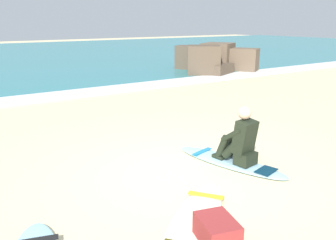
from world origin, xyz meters
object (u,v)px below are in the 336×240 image
(surfboard_main, at_px, (230,162))
(surfer_seated, at_px, (240,141))
(surfboard_spare_near, at_px, (195,219))
(beach_bag, at_px, (217,233))

(surfboard_main, distance_m, surfer_seated, 0.43)
(surfboard_spare_near, bearing_deg, beach_bag, -101.36)
(surfer_seated, xyz_separation_m, surfboard_spare_near, (-1.65, -0.93, -0.40))
(surfboard_main, relative_size, surfer_seated, 2.25)
(surfer_seated, relative_size, beach_bag, 1.97)
(surfboard_main, relative_size, surfboard_spare_near, 1.10)
(surfer_seated, relative_size, surfboard_spare_near, 0.49)
(surfboard_spare_near, distance_m, beach_bag, 0.53)
(surfboard_spare_near, xyz_separation_m, beach_bag, (-0.10, -0.50, 0.12))
(beach_bag, bearing_deg, surfer_seated, 39.24)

